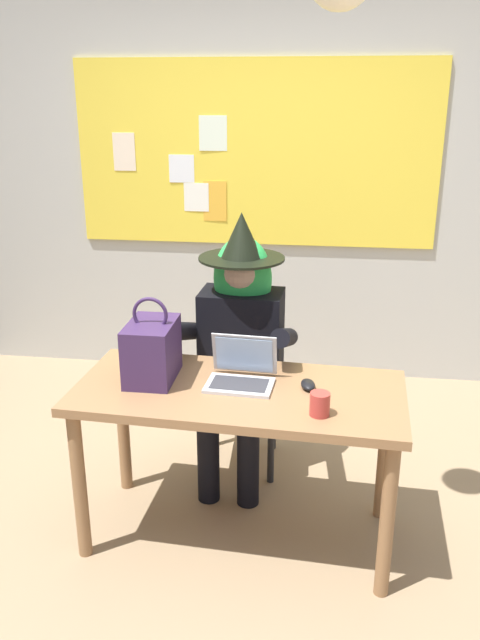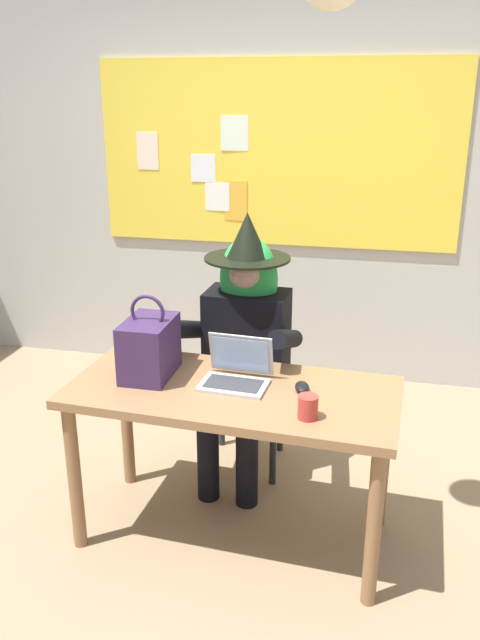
# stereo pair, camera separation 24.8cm
# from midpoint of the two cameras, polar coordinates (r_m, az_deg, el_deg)

# --- Properties ---
(ground_plane) EXTENTS (24.00, 24.00, 0.00)m
(ground_plane) POSITION_cam_midpoint_polar(r_m,az_deg,el_deg) (3.21, -0.88, -17.84)
(ground_plane) COLOR #937A5B
(wall_back_bulletin) EXTENTS (6.06, 2.11, 2.78)m
(wall_back_bulletin) POSITION_cam_midpoint_polar(r_m,az_deg,el_deg) (4.46, 4.94, 12.45)
(wall_back_bulletin) COLOR #B2B2AD
(wall_back_bulletin) RESTS_ON ground
(desk_main) EXTENTS (1.45, 0.73, 0.75)m
(desk_main) POSITION_cam_midpoint_polar(r_m,az_deg,el_deg) (2.83, 1.87, -7.93)
(desk_main) COLOR #8E6642
(desk_main) RESTS_ON ground
(chair_at_desk) EXTENTS (0.44, 0.44, 0.92)m
(chair_at_desk) POSITION_cam_midpoint_polar(r_m,az_deg,el_deg) (3.50, 2.79, -4.57)
(chair_at_desk) COLOR #4C1E19
(chair_at_desk) RESTS_ON ground
(person_costumed) EXTENTS (0.61, 0.69, 1.39)m
(person_costumed) POSITION_cam_midpoint_polar(r_m,az_deg,el_deg) (3.29, 2.51, -1.06)
(person_costumed) COLOR black
(person_costumed) RESTS_ON ground
(laptop) EXTENTS (0.30, 0.25, 0.20)m
(laptop) POSITION_cam_midpoint_polar(r_m,az_deg,el_deg) (2.82, 2.21, -4.72)
(laptop) COLOR #B7B7BC
(laptop) RESTS_ON desk_main
(computer_mouse) EXTENTS (0.08, 0.11, 0.03)m
(computer_mouse) POSITION_cam_midpoint_polar(r_m,az_deg,el_deg) (2.78, 8.05, -5.92)
(computer_mouse) COLOR black
(computer_mouse) RESTS_ON desk_main
(handbag) EXTENTS (0.20, 0.30, 0.38)m
(handbag) POSITION_cam_midpoint_polar(r_m,az_deg,el_deg) (2.87, -5.56, -2.44)
(handbag) COLOR #38234C
(handbag) RESTS_ON desk_main
(coffee_mug) EXTENTS (0.08, 0.08, 0.09)m
(coffee_mug) POSITION_cam_midpoint_polar(r_m,az_deg,el_deg) (2.55, 8.81, -7.65)
(coffee_mug) COLOR #B23833
(coffee_mug) RESTS_ON desk_main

